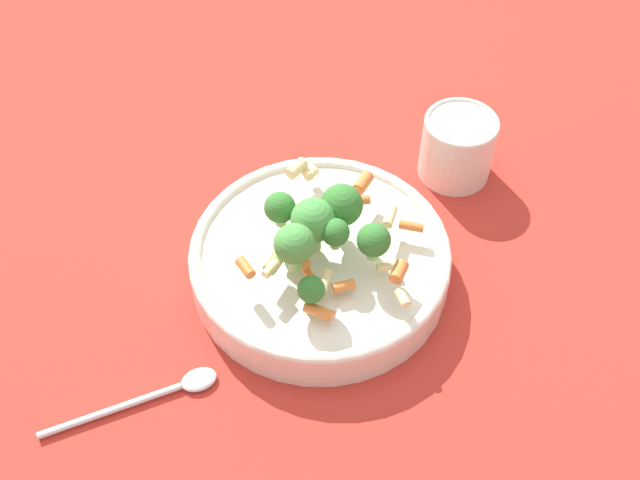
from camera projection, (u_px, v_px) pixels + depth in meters
name	position (u px, v px, depth m)	size (l,w,h in m)	color
ground_plane	(320.00, 275.00, 0.83)	(3.00, 3.00, 0.00)	#B72D23
bowl	(320.00, 260.00, 0.81)	(0.28, 0.28, 0.05)	silver
pasta_salad	(322.00, 229.00, 0.76)	(0.21, 0.22, 0.08)	#8CB766
cup	(458.00, 146.00, 0.90)	(0.09, 0.09, 0.08)	silver
spoon	(162.00, 392.00, 0.73)	(0.18, 0.03, 0.01)	silver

